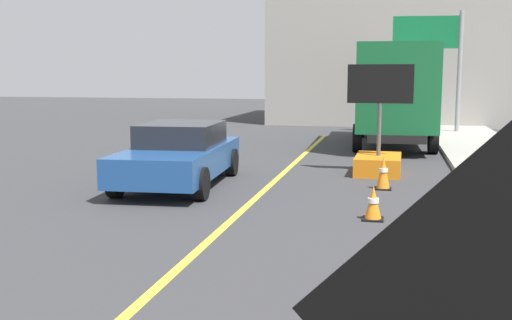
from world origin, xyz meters
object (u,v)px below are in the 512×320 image
object	(u,v)px
box_truck	(394,92)
traffic_cone_curbside	(383,173)
pickup_car	(180,154)
traffic_cone_mid_lane	(389,256)
arrow_board_trailer	(378,154)
highway_guide_sign	(440,50)
traffic_cone_far_lane	(373,203)

from	to	relation	value
box_truck	traffic_cone_curbside	xyz separation A→B (m)	(-0.21, -8.40, -1.48)
box_truck	pickup_car	xyz separation A→B (m)	(-4.65, -8.86, -1.14)
traffic_cone_mid_lane	traffic_cone_curbside	world-z (taller)	traffic_cone_mid_lane
box_truck	traffic_cone_mid_lane	bearing A→B (deg)	-90.24
arrow_board_trailer	box_truck	distance (m)	6.40
highway_guide_sign	pickup_car	bearing A→B (deg)	-115.66
traffic_cone_mid_lane	arrow_board_trailer	bearing A→B (deg)	92.06
pickup_car	traffic_cone_far_lane	bearing A→B (deg)	-29.51
pickup_car	traffic_cone_far_lane	distance (m)	4.98
arrow_board_trailer	traffic_cone_curbside	distance (m)	2.17
pickup_car	traffic_cone_mid_lane	distance (m)	7.36
box_truck	traffic_cone_far_lane	bearing A→B (deg)	-91.69
arrow_board_trailer	traffic_cone_curbside	bearing A→B (deg)	-85.93
traffic_cone_far_lane	pickup_car	bearing A→B (deg)	150.49
arrow_board_trailer	traffic_cone_mid_lane	xyz separation A→B (m)	(0.30, -8.37, -0.11)
box_truck	traffic_cone_far_lane	distance (m)	11.41
arrow_board_trailer	traffic_cone_mid_lane	size ratio (longest dim) A/B	3.61
traffic_cone_mid_lane	traffic_cone_far_lane	distance (m)	3.32
traffic_cone_far_lane	highway_guide_sign	bearing A→B (deg)	82.35
traffic_cone_far_lane	traffic_cone_curbside	xyz separation A→B (m)	(0.13, 2.90, 0.07)
highway_guide_sign	traffic_cone_curbside	xyz separation A→B (m)	(-2.00, -12.97, -3.06)
arrow_board_trailer	pickup_car	size ratio (longest dim) A/B	0.58
box_truck	highway_guide_sign	distance (m)	5.16
box_truck	traffic_cone_far_lane	size ratio (longest dim) A/B	12.92
arrow_board_trailer	box_truck	world-z (taller)	box_truck
arrow_board_trailer	highway_guide_sign	xyz separation A→B (m)	(2.16, 10.81, 2.94)
traffic_cone_mid_lane	traffic_cone_far_lane	size ratio (longest dim) A/B	1.27
arrow_board_trailer	box_truck	xyz separation A→B (m)	(0.36, 6.24, 1.36)
highway_guide_sign	traffic_cone_mid_lane	distance (m)	19.50
box_truck	traffic_cone_far_lane	world-z (taller)	box_truck
pickup_car	highway_guide_sign	world-z (taller)	highway_guide_sign
pickup_car	traffic_cone_far_lane	world-z (taller)	pickup_car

